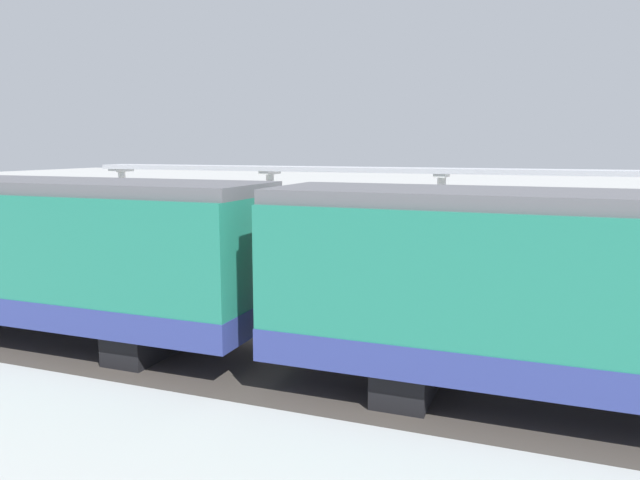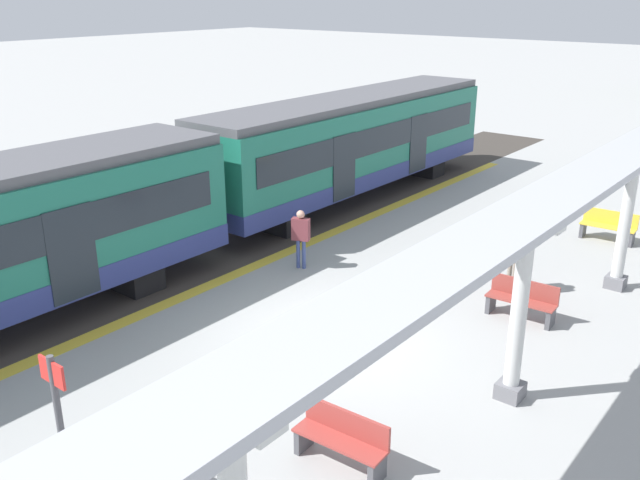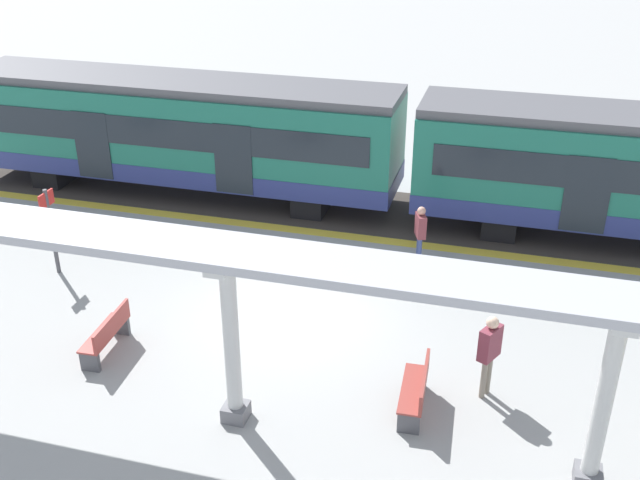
{
  "view_description": "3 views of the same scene",
  "coord_description": "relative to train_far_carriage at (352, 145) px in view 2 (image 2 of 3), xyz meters",
  "views": [
    {
      "loc": [
        -15.67,
        -3.07,
        4.14
      ],
      "look_at": [
        -2.03,
        2.15,
        1.9
      ],
      "focal_mm": 33.8,
      "sensor_mm": 36.0,
      "label": 1
    },
    {
      "loc": [
        7.62,
        -10.02,
        6.8
      ],
      "look_at": [
        -0.35,
        -0.03,
        2.1
      ],
      "focal_mm": 38.34,
      "sensor_mm": 36.0,
      "label": 2
    },
    {
      "loc": [
        13.7,
        4.52,
        9.04
      ],
      "look_at": [
        0.12,
        0.77,
        1.94
      ],
      "focal_mm": 42.11,
      "sensor_mm": 36.0,
      "label": 3
    }
  ],
  "objects": [
    {
      "name": "ground_plane",
      "position": [
        5.81,
        -8.54,
        -1.83
      ],
      "size": [
        176.0,
        176.0,
        0.0
      ],
      "primitive_type": "plane",
      "color": "#9B9C9A"
    },
    {
      "name": "tactile_edge_strip",
      "position": [
        1.79,
        -8.54,
        -1.83
      ],
      "size": [
        0.39,
        32.32,
        0.01
      ],
      "primitive_type": "cube",
      "color": "gold",
      "rests_on": "ground"
    },
    {
      "name": "trackbed",
      "position": [
        -0.01,
        -8.54,
        -1.83
      ],
      "size": [
        3.2,
        44.32,
        0.01
      ],
      "primitive_type": "cube",
      "color": "#38332D",
      "rests_on": "ground"
    },
    {
      "name": "train_far_carriage",
      "position": [
        0.0,
        0.0,
        0.0
      ],
      "size": [
        2.65,
        13.14,
        3.48
      ],
      "color": "#1C6D58",
      "rests_on": "ground"
    },
    {
      "name": "canopy_pillar_third",
      "position": [
        9.57,
        -8.34,
        -0.13
      ],
      "size": [
        1.1,
        0.44,
        3.34
      ],
      "color": "slate",
      "rests_on": "ground"
    },
    {
      "name": "canopy_pillar_fourth",
      "position": [
        9.57,
        -2.26,
        -0.13
      ],
      "size": [
        1.1,
        0.44,
        3.34
      ],
      "color": "slate",
      "rests_on": "ground"
    },
    {
      "name": "canopy_beam",
      "position": [
        9.57,
        -8.51,
        1.59
      ],
      "size": [
        1.2,
        26.24,
        0.16
      ],
      "primitive_type": "cube",
      "color": "#A8AAB2",
      "rests_on": "canopy_pillar_nearest"
    },
    {
      "name": "bench_near_end",
      "position": [
        8.37,
        1.04,
        -1.39
      ],
      "size": [
        1.52,
        0.51,
        0.86
      ],
      "color": "gold",
      "rests_on": "ground"
    },
    {
      "name": "bench_mid_platform",
      "position": [
        8.44,
        -5.23,
        -1.39
      ],
      "size": [
        1.52,
        0.52,
        0.86
      ],
      "color": "brown",
      "rests_on": "ground"
    },
    {
      "name": "bench_far_end",
      "position": [
        8.31,
        -11.61,
        -1.39
      ],
      "size": [
        1.52,
        0.51,
        0.86
      ],
      "color": "#9C3933",
      "rests_on": "ground"
    },
    {
      "name": "platform_info_sign",
      "position": [
        5.61,
        -14.55,
        -0.5
      ],
      "size": [
        0.56,
        0.1,
        2.2
      ],
      "color": "#4C4C51",
      "rests_on": "ground"
    },
    {
      "name": "passenger_waiting_near_edge",
      "position": [
        2.82,
        -6.05,
        -0.85
      ],
      "size": [
        0.49,
        0.35,
        1.56
      ],
      "color": "#3C4C85",
      "rests_on": "ground"
    },
    {
      "name": "passenger_by_the_benches",
      "position": [
        7.68,
        -4.04,
        -0.74
      ],
      "size": [
        0.55,
        0.43,
        1.74
      ],
      "color": "gray",
      "rests_on": "ground"
    }
  ]
}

